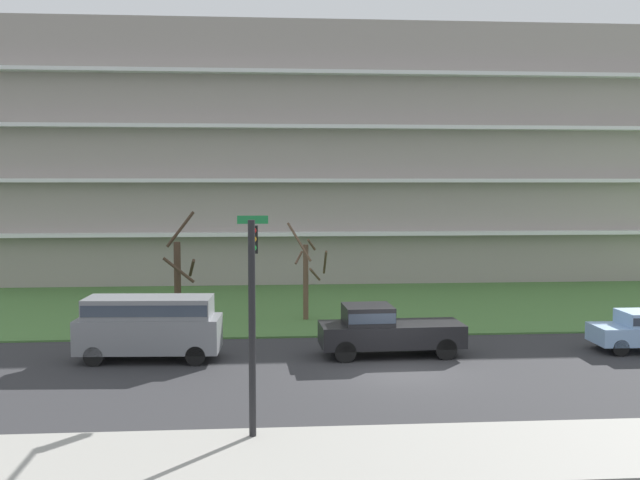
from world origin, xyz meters
name	(u,v)px	position (x,y,z in m)	size (l,w,h in m)	color
ground	(401,372)	(0.00, 0.00, 0.00)	(160.00, 160.00, 0.00)	#2D2D30
sidewalk_curb_near	(463,453)	(0.00, -8.00, 0.07)	(80.00, 4.00, 0.15)	#99968E
grass_lawn_strip	(352,305)	(0.00, 14.00, 0.04)	(80.00, 16.00, 0.08)	#477238
apartment_building	(328,157)	(0.00, 27.79, 8.38)	(50.36, 12.53, 16.75)	#9E938C
tree_far_left	(179,275)	(-8.73, 10.60, 2.18)	(1.52, 1.77, 5.20)	#423023
tree_left	(307,275)	(-2.63, 9.87, 2.20)	(1.91, 1.90, 4.71)	brown
van_gray_near_left	(149,323)	(-8.95, 2.50, 1.40)	(5.31, 2.30, 2.36)	slate
pickup_black_center_left	(385,329)	(-0.15, 2.49, 1.02)	(5.47, 2.18, 1.95)	black
traffic_signal_mast	(253,278)	(-5.06, -4.49, 3.92)	(0.90, 5.85, 5.64)	black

